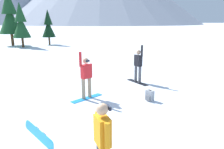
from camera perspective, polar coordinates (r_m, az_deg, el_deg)
The scene contains 9 objects.
ground_plane at distance 5.98m, azimuth -10.10°, elevation -18.36°, with size 800.00×800.00×0.00m, color silver.
snowboarder_foreground at distance 4.35m, azimuth -2.60°, elevation -17.71°, with size 0.80×1.51×1.70m.
snowboarder_midground at distance 8.76m, azimuth -7.07°, elevation -0.59°, with size 1.30×1.21×2.03m.
snowboarder_background at distance 11.11m, azimuth 7.13°, elevation 2.61°, with size 1.01×1.38×2.03m.
loose_snowboard_far_spare at distance 6.45m, azimuth -19.44°, elevation -15.01°, with size 1.22×1.40×0.27m.
backpack_grey at distance 8.81m, azimuth 10.22°, elevation -5.75°, with size 0.37×0.38×0.47m.
pine_tree_young at distance 28.74m, azimuth -23.65°, elevation 12.77°, with size 2.15×2.15×5.49m.
pine_tree_broad at distance 31.39m, azimuth -26.19°, elevation 14.27°, with size 2.96×2.96×7.21m.
pine_tree_slender at distance 30.76m, azimuth -17.01°, elevation 12.66°, with size 1.82×1.82×4.81m.
Camera 1 is at (0.81, -4.97, 3.21)m, focal length 33.47 mm.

